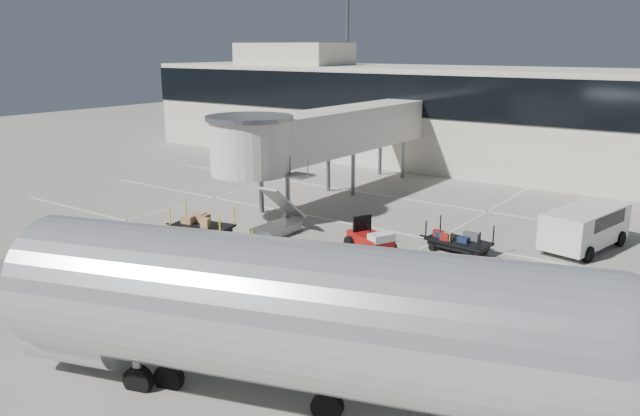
# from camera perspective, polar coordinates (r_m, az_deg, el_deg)

# --- Properties ---
(ground) EXTENTS (140.00, 140.00, 0.00)m
(ground) POSITION_cam_1_polar(r_m,az_deg,el_deg) (28.79, -8.19, -5.22)
(ground) COLOR #9C968B
(ground) RESTS_ON ground
(lane_markings) EXTENTS (40.00, 30.00, 0.02)m
(lane_markings) POSITION_cam_1_polar(r_m,az_deg,el_deg) (36.11, 1.28, -0.97)
(lane_markings) COLOR silver
(lane_markings) RESTS_ON ground
(terminal) EXTENTS (64.00, 12.11, 15.20)m
(terminal) POSITION_cam_1_polar(r_m,az_deg,el_deg) (53.29, 14.32, 8.11)
(terminal) COLOR beige
(terminal) RESTS_ON ground
(jet_bridge) EXTENTS (5.70, 20.40, 6.03)m
(jet_bridge) POSITION_cam_1_polar(r_m,az_deg,el_deg) (39.46, -0.26, 6.71)
(jet_bridge) COLOR silver
(jet_bridge) RESTS_ON ground
(baggage_tug) EXTENTS (2.78, 2.41, 1.64)m
(baggage_tug) POSITION_cam_1_polar(r_m,az_deg,el_deg) (30.22, 4.68, -2.96)
(baggage_tug) COLOR maroon
(baggage_tug) RESTS_ON ground
(suitcase_cart) EXTENTS (3.78, 1.83, 1.45)m
(suitcase_cart) POSITION_cam_1_polar(r_m,az_deg,el_deg) (30.89, 12.70, -3.08)
(suitcase_cart) COLOR black
(suitcase_cart) RESTS_ON ground
(box_cart_near) EXTENTS (4.14, 2.87, 1.62)m
(box_cart_near) POSITION_cam_1_polar(r_m,az_deg,el_deg) (26.96, -6.07, -5.09)
(box_cart_near) COLOR black
(box_cart_near) RESTS_ON ground
(box_cart_far) EXTENTS (3.98, 2.21, 1.53)m
(box_cart_far) POSITION_cam_1_polar(r_m,az_deg,el_deg) (33.22, -10.58, -1.61)
(box_cart_far) COLOR black
(box_cart_far) RESTS_ON ground
(ground_worker) EXTENTS (0.64, 0.49, 1.56)m
(ground_worker) POSITION_cam_1_polar(r_m,az_deg,el_deg) (26.57, -14.92, -5.50)
(ground_worker) COLOR #8FFC1A
(ground_worker) RESTS_ON ground
(minivan) EXTENTS (3.21, 5.68, 2.03)m
(minivan) POSITION_cam_1_polar(r_m,az_deg,el_deg) (33.27, 23.19, -1.37)
(minivan) COLOR silver
(minivan) RESTS_ON ground
(belt_loader) EXTENTS (4.11, 2.00, 1.91)m
(belt_loader) POSITION_cam_1_polar(r_m,az_deg,el_deg) (54.46, -6.28, 5.01)
(belt_loader) COLOR maroon
(belt_loader) RESTS_ON ground
(aircraft) EXTENTS (19.44, 8.65, 4.99)m
(aircraft) POSITION_cam_1_polar(r_m,az_deg,el_deg) (16.36, 0.67, -10.13)
(aircraft) COLOR silver
(aircraft) RESTS_ON ground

